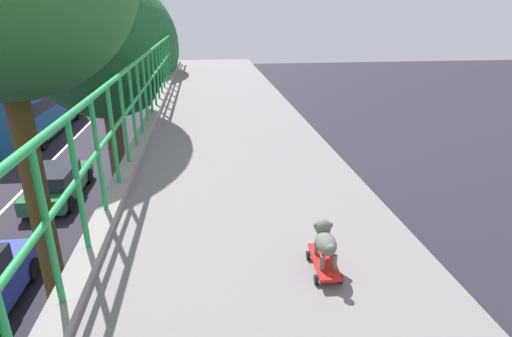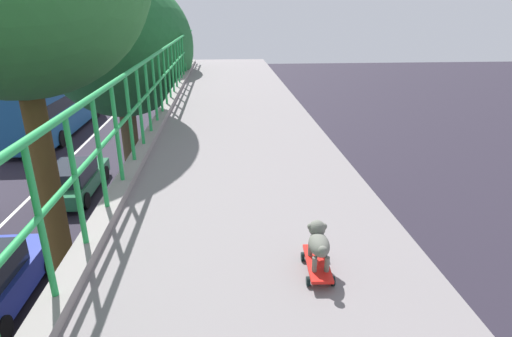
{
  "view_description": "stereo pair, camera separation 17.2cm",
  "coord_description": "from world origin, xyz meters",
  "px_view_note": "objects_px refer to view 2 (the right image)",
  "views": [
    {
      "loc": [
        0.73,
        -0.33,
        7.29
      ],
      "look_at": [
        1.19,
        3.41,
        5.83
      ],
      "focal_mm": 28.82,
      "sensor_mm": 36.0,
      "label": 1
    },
    {
      "loc": [
        0.9,
        -0.35,
        7.29
      ],
      "look_at": [
        1.19,
        3.41,
        5.83
      ],
      "focal_mm": 28.82,
      "sensor_mm": 36.0,
      "label": 2
    }
  ],
  "objects_px": {
    "car_green_seventh": "(74,180)",
    "toy_skateboard": "(317,264)",
    "city_bus": "(55,104)",
    "small_dog": "(319,241)"
  },
  "relations": [
    {
      "from": "city_bus",
      "to": "small_dog",
      "type": "bearing_deg",
      "value": -64.65
    },
    {
      "from": "small_dog",
      "to": "city_bus",
      "type": "bearing_deg",
      "value": 115.35
    },
    {
      "from": "car_green_seventh",
      "to": "small_dog",
      "type": "bearing_deg",
      "value": -63.04
    },
    {
      "from": "car_green_seventh",
      "to": "toy_skateboard",
      "type": "xyz_separation_m",
      "value": [
        7.0,
        -13.78,
        4.84
      ]
    },
    {
      "from": "small_dog",
      "to": "car_green_seventh",
      "type": "bearing_deg",
      "value": 116.96
    },
    {
      "from": "small_dog",
      "to": "toy_skateboard",
      "type": "bearing_deg",
      "value": -98.35
    },
    {
      "from": "car_green_seventh",
      "to": "toy_skateboard",
      "type": "bearing_deg",
      "value": -63.07
    },
    {
      "from": "car_green_seventh",
      "to": "city_bus",
      "type": "bearing_deg",
      "value": 113.0
    },
    {
      "from": "car_green_seventh",
      "to": "city_bus",
      "type": "distance_m",
      "value": 10.61
    },
    {
      "from": "city_bus",
      "to": "small_dog",
      "type": "height_order",
      "value": "small_dog"
    }
  ]
}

